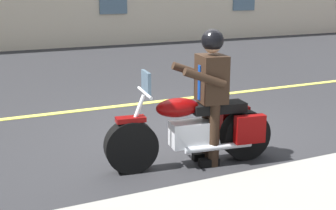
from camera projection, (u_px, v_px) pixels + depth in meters
ground_plane at (180, 133)px, 7.23m from camera, size 80.00×80.00×0.00m
lane_center_stripe at (134, 104)px, 8.98m from camera, size 60.00×0.16×0.01m
motorcycle_main at (196, 131)px, 5.88m from camera, size 2.22×0.79×1.26m
rider_main at (210, 85)px, 5.79m from camera, size 0.68×0.61×1.74m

